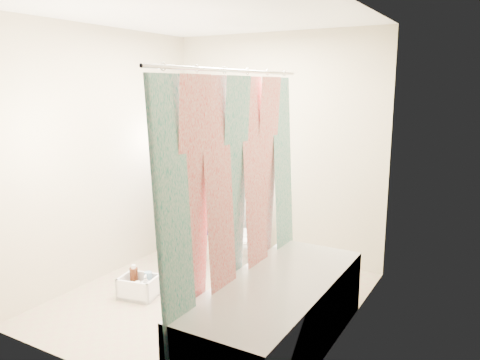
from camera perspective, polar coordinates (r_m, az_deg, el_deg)
The scene contains 14 objects.
floor at distance 4.29m, azimuth -3.61°, elevation -14.15°, with size 2.60×2.60×0.00m, color tan.
ceiling at distance 3.92m, azimuth -4.07°, elevation 19.44°, with size 2.40×2.60×0.02m, color white.
wall_back at distance 5.05m, azimuth 4.41°, elevation 3.96°, with size 2.40×0.02×2.40m, color #BDB491.
wall_front at distance 2.96m, azimuth -17.94°, elevation -1.84°, with size 2.40×0.02×2.40m, color #BDB491.
wall_left at distance 4.70m, azimuth -16.11°, elevation 2.99°, with size 0.02×2.60×2.40m, color #BDB491.
wall_right at distance 3.42m, azimuth 13.14°, elevation 0.15°, with size 0.02×2.60×2.40m, color #BDB491.
bathtub at distance 3.47m, azimuth 4.51°, elevation -15.79°, with size 0.70×1.75×0.50m.
curtain_rod at distance 3.24m, azimuth -0.43°, elevation 13.17°, with size 0.02×0.02×1.90m, color silver.
shower_curtain at distance 3.34m, azimuth -0.41°, elevation -2.97°, with size 0.06×1.75×1.80m, color white.
toilet at distance 4.80m, azimuth 0.84°, elevation -7.00°, with size 0.38×0.66×0.67m, color white.
tank_lid at distance 4.68m, azimuth 0.68°, elevation -6.73°, with size 0.41×0.18×0.03m, color white.
tank_internals at distance 4.88m, azimuth 0.67°, elevation -2.67°, with size 0.16×0.09×0.22m.
plumber at distance 4.76m, azimuth -5.98°, elevation -0.72°, with size 0.63×0.41×1.71m, color #1019A0.
cleaning_caddy at distance 4.36m, azimuth -12.09°, elevation -12.71°, with size 0.36×0.31×0.24m.
Camera 1 is at (2.16, -3.22, 1.85)m, focal length 35.00 mm.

